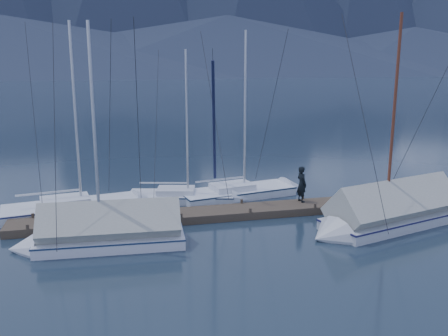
% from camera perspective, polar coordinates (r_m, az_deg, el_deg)
% --- Properties ---
extents(ground, '(1000.00, 1000.00, 0.00)m').
position_cam_1_polar(ground, '(19.17, 1.40, -7.71)').
color(ground, black).
rests_on(ground, ground).
extents(dock, '(18.00, 1.50, 0.54)m').
position_cam_1_polar(dock, '(20.97, 0.00, -5.58)').
color(dock, '#382D23').
rests_on(dock, ground).
extents(mooring_posts, '(15.12, 1.52, 0.35)m').
position_cam_1_polar(mooring_posts, '(20.79, -1.35, -5.05)').
color(mooring_posts, '#382D23').
rests_on(mooring_posts, ground).
extents(sailboat_open_left, '(7.20, 3.28, 9.22)m').
position_cam_1_polar(sailboat_open_left, '(22.66, -15.51, -4.52)').
color(sailboat_open_left, silver).
rests_on(sailboat_open_left, ground).
extents(sailboat_open_mid, '(6.26, 3.14, 7.97)m').
position_cam_1_polar(sailboat_open_mid, '(23.35, -3.30, -3.62)').
color(sailboat_open_mid, silver).
rests_on(sailboat_open_mid, ground).
extents(sailboat_open_right, '(7.02, 3.33, 8.96)m').
position_cam_1_polar(sailboat_open_right, '(24.35, 3.44, -2.90)').
color(sailboat_open_right, silver).
rests_on(sailboat_open_right, ground).
extents(sailboat_covered_near, '(7.59, 4.03, 9.44)m').
position_cam_1_polar(sailboat_covered_near, '(20.66, 18.62, -5.50)').
color(sailboat_covered_near, silver).
rests_on(sailboat_covered_near, ground).
extents(sailboat_covered_far, '(6.40, 2.68, 8.83)m').
position_cam_1_polar(sailboat_covered_far, '(18.18, -15.03, -7.86)').
color(sailboat_covered_far, silver).
rests_on(sailboat_covered_far, ground).
extents(person, '(0.51, 0.68, 1.67)m').
position_cam_1_polar(person, '(22.10, 9.32, -1.92)').
color(person, black).
rests_on(person, dock).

